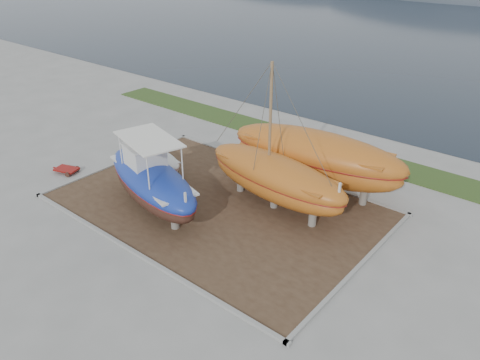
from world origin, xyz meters
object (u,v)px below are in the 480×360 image
Objects in this scene: orange_sailboat at (276,140)px; red_trailer at (67,170)px; white_dinghy at (162,162)px; blue_caique at (151,174)px; orange_bare_hull at (315,162)px.

red_trailer is at bearing -153.14° from orange_sailboat.
blue_caique is at bearing -33.24° from white_dinghy.
red_trailer is at bearing -159.43° from blue_caique.
red_trailer is at bearing -124.52° from white_dinghy.
orange_bare_hull is 5.02× the size of red_trailer.
orange_sailboat reaches higher than white_dinghy.
orange_sailboat reaches higher than red_trailer.
white_dinghy is 9.33m from orange_sailboat.
white_dinghy is at bearing 148.54° from blue_caique.
white_dinghy is 6.37m from red_trailer.
blue_caique reaches higher than white_dinghy.
white_dinghy is 10.18m from orange_bare_hull.
orange_bare_hull is (0.61, 3.27, -2.34)m from orange_sailboat.
orange_bare_hull reaches higher than white_dinghy.
white_dinghy reaches higher than red_trailer.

